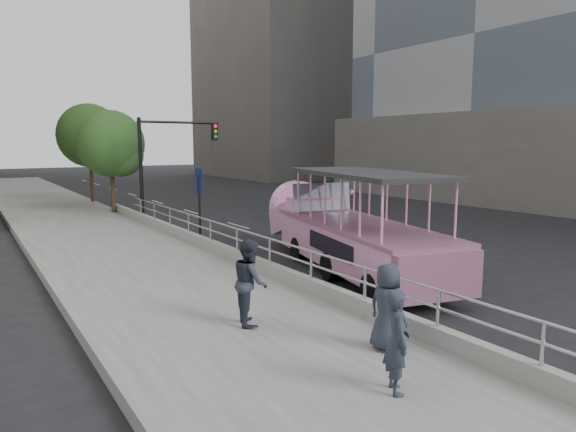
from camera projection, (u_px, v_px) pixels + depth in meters
The scene contains 15 objects.
ground at pixel (355, 271), 16.14m from camera, with size 160.00×160.00×0.00m, color black.
sidewalk at pixel (93, 236), 21.37m from camera, with size 5.50×80.00×0.30m, color #A4A49F.
kerb_wall at pixel (237, 256), 16.07m from camera, with size 0.24×30.00×0.36m, color #A6A6A1.
guardrail at pixel (237, 235), 15.98m from camera, with size 0.07×22.00×0.71m.
duck_boat at pixel (345, 232), 16.24m from camera, with size 4.34×9.82×3.17m.
car at pixel (318, 212), 24.71m from camera, with size 1.61×3.99×1.36m, color silver.
pedestrian_near at pixel (397, 342), 7.55m from camera, with size 0.57×0.38×1.56m, color #2A303E.
pedestrian_mid at pixel (250, 281), 10.46m from camera, with size 0.86×0.67×1.76m, color #2A303E.
pedestrian_far at pixel (387, 307), 9.13m from camera, with size 0.77×0.50×1.58m, color #2A303E.
parking_sign at pixel (199, 198), 19.76m from camera, with size 0.09×0.68×3.04m.
traffic_signal at pixel (164, 153), 25.15m from camera, with size 4.20×0.32×5.20m.
street_tree_near at pixel (113, 146), 27.10m from camera, with size 3.52×3.52×5.72m.
street_tree_far at pixel (91, 138), 32.14m from camera, with size 3.97×3.97×6.45m.
tower_podium at pixel (568, 156), 40.10m from camera, with size 26.00×26.00×6.00m, color slate.
midrise_stone_a at pixel (299, 44), 62.79m from camera, with size 20.00×20.00×32.00m, color slate.
Camera 1 is at (-10.29, -12.10, 3.98)m, focal length 32.00 mm.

